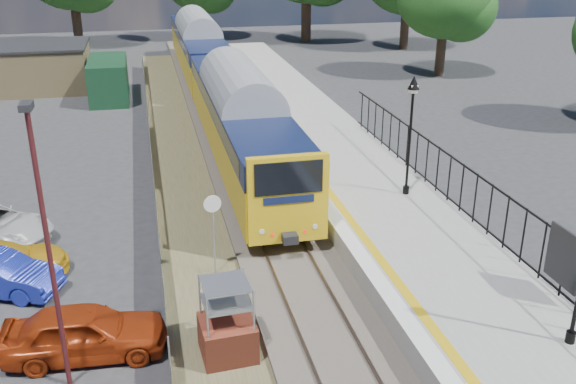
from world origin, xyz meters
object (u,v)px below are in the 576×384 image
object	(u,v)px
car_red	(85,332)
carpark_lamp	(47,237)
train	(214,72)
speed_sign	(213,222)
victorian_lamp_north	(412,108)
brick_plinth	(227,321)

from	to	relation	value
car_red	carpark_lamp	bearing A→B (deg)	166.17
train	speed_sign	size ratio (longest dim) A/B	14.58
carpark_lamp	speed_sign	bearing A→B (deg)	48.07
speed_sign	carpark_lamp	xyz separation A→B (m)	(-4.14, -4.61, 2.13)
victorian_lamp_north	speed_sign	world-z (taller)	victorian_lamp_north
train	carpark_lamp	size ratio (longest dim) A/B	5.76
brick_plinth	carpark_lamp	world-z (taller)	carpark_lamp
train	speed_sign	bearing A→B (deg)	-96.85
victorian_lamp_north	car_red	bearing A→B (deg)	-150.35
speed_sign	car_red	bearing A→B (deg)	-145.15
brick_plinth	speed_sign	distance (m)	4.42
brick_plinth	car_red	xyz separation A→B (m)	(-3.60, 0.86, -0.35)
train	brick_plinth	xyz separation A→B (m)	(-2.68, -25.13, -1.28)
train	car_red	xyz separation A→B (m)	(-6.29, -24.27, -1.63)
car_red	brick_plinth	bearing A→B (deg)	-100.03
speed_sign	car_red	distance (m)	5.27
train	brick_plinth	distance (m)	25.31
brick_plinth	car_red	world-z (taller)	brick_plinth
car_red	train	bearing A→B (deg)	-11.12
brick_plinth	train	bearing A→B (deg)	83.90
victorian_lamp_north	carpark_lamp	world-z (taller)	carpark_lamp
brick_plinth	carpark_lamp	distance (m)	4.96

